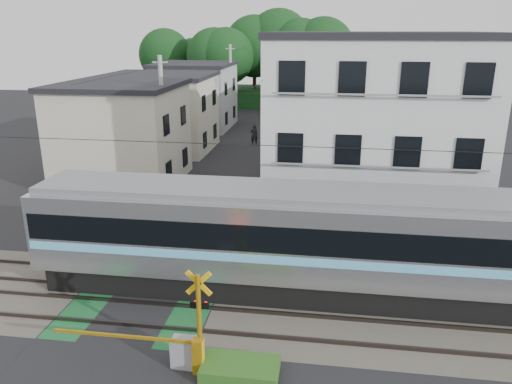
% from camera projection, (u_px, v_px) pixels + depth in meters
% --- Properties ---
extents(ground, '(120.00, 120.00, 0.00)m').
position_uv_depth(ground, '(146.00, 297.00, 18.41)').
color(ground, black).
extents(track_bed, '(120.00, 120.00, 0.14)m').
position_uv_depth(track_bed, '(146.00, 296.00, 18.40)').
color(track_bed, '#47423A').
rests_on(track_bed, ground).
extents(crossing_signal_near, '(4.74, 0.65, 3.09)m').
position_uv_depth(crossing_signal_near, '(186.00, 346.00, 14.40)').
color(crossing_signal_near, '#F1AC0C').
rests_on(crossing_signal_near, ground).
extents(crossing_signal_far, '(4.74, 0.65, 3.09)m').
position_uv_depth(crossing_signal_far, '(118.00, 237.00, 21.98)').
color(crossing_signal_far, '#F1AC0C').
rests_on(crossing_signal_far, ground).
extents(apartment_block, '(10.20, 8.36, 9.30)m').
position_uv_depth(apartment_block, '(371.00, 130.00, 24.72)').
color(apartment_block, silver).
rests_on(apartment_block, ground).
extents(houses_row, '(22.07, 31.35, 6.80)m').
position_uv_depth(houses_row, '(255.00, 106.00, 41.74)').
color(houses_row, beige).
rests_on(houses_row, ground).
extents(tree_hill, '(40.00, 12.95, 11.97)m').
position_uv_depth(tree_hill, '(275.00, 61.00, 62.46)').
color(tree_hill, '#133915').
rests_on(tree_hill, ground).
extents(catenary, '(60.00, 5.04, 7.00)m').
position_uv_depth(catenary, '(313.00, 211.00, 16.47)').
color(catenary, '#2D2D33').
rests_on(catenary, ground).
extents(utility_poles, '(7.90, 42.00, 8.00)m').
position_uv_depth(utility_poles, '(233.00, 101.00, 38.92)').
color(utility_poles, '#A5A5A0').
rests_on(utility_poles, ground).
extents(pedestrian, '(0.71, 0.55, 1.75)m').
position_uv_depth(pedestrian, '(254.00, 135.00, 42.31)').
color(pedestrian, black).
rests_on(pedestrian, ground).
extents(weed_patches, '(10.25, 8.80, 0.40)m').
position_uv_depth(weed_patches, '(192.00, 297.00, 18.03)').
color(weed_patches, '#2D5E1E').
rests_on(weed_patches, ground).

